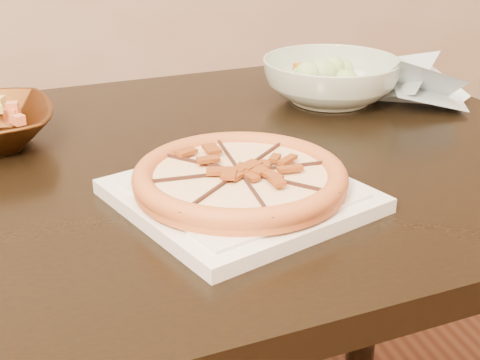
{
  "coord_description": "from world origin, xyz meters",
  "views": [
    {
      "loc": [
        -0.03,
        -0.7,
        1.11
      ],
      "look_at": [
        0.18,
        0.0,
        0.78
      ],
      "focal_mm": 50.0,
      "sensor_mm": 36.0,
      "label": 1
    }
  ],
  "objects_px": {
    "salad_bowl": "(331,80)",
    "plate": "(240,195)",
    "pizza": "(240,177)",
    "dining_table": "(133,235)"
  },
  "relations": [
    {
      "from": "dining_table",
      "to": "plate",
      "type": "height_order",
      "value": "plate"
    },
    {
      "from": "pizza",
      "to": "salad_bowl",
      "type": "bearing_deg",
      "value": 52.09
    },
    {
      "from": "pizza",
      "to": "dining_table",
      "type": "bearing_deg",
      "value": 126.08
    },
    {
      "from": "plate",
      "to": "pizza",
      "type": "xyz_separation_m",
      "value": [
        -0.0,
        0.0,
        0.02
      ]
    },
    {
      "from": "pizza",
      "to": "salad_bowl",
      "type": "xyz_separation_m",
      "value": [
        0.27,
        0.35,
        0.0
      ]
    },
    {
      "from": "salad_bowl",
      "to": "plate",
      "type": "bearing_deg",
      "value": -127.91
    },
    {
      "from": "pizza",
      "to": "plate",
      "type": "bearing_deg",
      "value": -5.41
    },
    {
      "from": "plate",
      "to": "salad_bowl",
      "type": "xyz_separation_m",
      "value": [
        0.27,
        0.35,
        0.03
      ]
    },
    {
      "from": "dining_table",
      "to": "pizza",
      "type": "height_order",
      "value": "pizza"
    },
    {
      "from": "pizza",
      "to": "salad_bowl",
      "type": "height_order",
      "value": "salad_bowl"
    }
  ]
}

